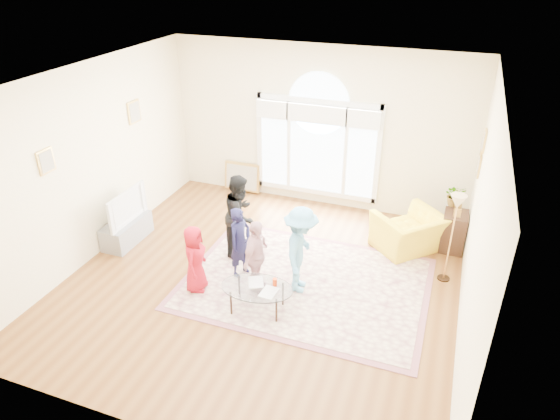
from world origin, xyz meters
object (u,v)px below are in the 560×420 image
(tv_console, at_px, (127,231))
(armchair, at_px, (408,232))
(television, at_px, (123,206))
(area_rug, at_px, (306,283))
(coffee_table, at_px, (257,288))

(tv_console, relative_size, armchair, 0.94)
(tv_console, bearing_deg, television, 0.00)
(area_rug, height_order, television, television)
(tv_console, xyz_separation_m, coffee_table, (2.96, -0.99, 0.19))
(tv_console, xyz_separation_m, television, (0.01, 0.00, 0.51))
(area_rug, relative_size, armchair, 3.39)
(tv_console, relative_size, television, 0.97)
(tv_console, height_order, coffee_table, coffee_table)
(area_rug, height_order, armchair, armchair)
(area_rug, distance_m, television, 3.49)
(area_rug, xyz_separation_m, tv_console, (-3.43, 0.12, 0.20))
(tv_console, xyz_separation_m, armchair, (4.79, 1.47, 0.14))
(coffee_table, bearing_deg, armchair, 47.06)
(area_rug, xyz_separation_m, television, (-3.42, 0.12, 0.71))
(tv_console, distance_m, coffee_table, 3.12)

